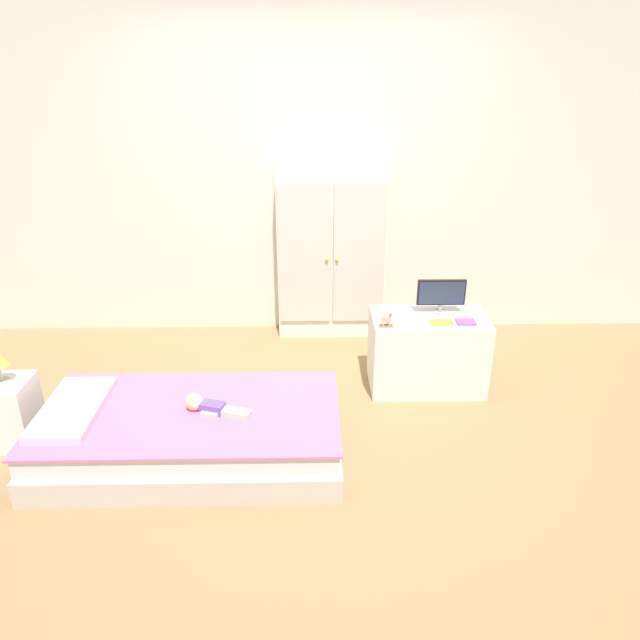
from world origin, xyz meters
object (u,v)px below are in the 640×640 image
Objects in this scene: book_purple at (467,322)px; nightstand at (10,412)px; book_yellow at (442,322)px; tv_stand at (427,352)px; doll at (207,405)px; tv_monitor at (442,294)px; wardrobe at (332,255)px; rocking_horse_toy at (388,319)px; bed at (193,433)px.

nightstand is at bearing -169.55° from book_purple.
book_yellow is (2.68, 0.52, 0.33)m from nightstand.
book_yellow is (0.06, -0.10, 0.27)m from tv_stand.
tv_monitor is at bearing 29.49° from doll.
wardrobe reaches higher than tv_stand.
tv_monitor reaches higher than rocking_horse_toy.
doll is 3.08× the size of book_purple.
tv_monitor is 0.22m from book_yellow.
book_purple is at bearing 5.17° from rocking_horse_toy.
nightstand is 2.39m from rocking_horse_toy.
tv_stand is (2.62, 0.62, 0.06)m from nightstand.
tv_stand is at bearing 28.59° from doll.
wardrobe reaches higher than nightstand.
tv_monitor is (2.70, 0.70, 0.47)m from nightstand.
doll is 1.22m from nightstand.
tv_monitor is 2.63× the size of book_purple.
wardrobe reaches higher than book_yellow.
doll is at bearing -150.62° from rocking_horse_toy.
doll is 1.76m from tv_monitor.
doll is 1.17× the size of tv_monitor.
wardrobe is 1.10m from tv_monitor.
rocking_horse_toy reaches higher than tv_stand.
tv_stand reaches higher than nightstand.
wardrobe is at bearing 130.84° from tv_monitor.
rocking_horse_toy is at bearing 29.38° from doll.
book_yellow reaches higher than tv_stand.
book_purple reaches higher than tv_stand.
wardrobe reaches higher than bed.
rocking_horse_toy is at bearing -174.83° from book_purple.
wardrobe is 1.11m from rocking_horse_toy.
tv_stand is at bearing 155.51° from book_purple.
tv_stand reaches higher than doll.
rocking_horse_toy is at bearing -172.58° from book_yellow.
doll is 1.89m from wardrobe.
book_yellow is at bearing -59.72° from tv_stand.
doll reaches higher than bed.
bed is 1.42m from rocking_horse_toy.
bed is at bearing -152.10° from tv_monitor.
doll is at bearing -6.96° from nightstand.
doll is 1.29m from rocking_horse_toy.
book_purple is (0.86, -1.01, -0.15)m from wardrobe.
rocking_horse_toy reaches higher than book_purple.
doll is at bearing -114.84° from wardrobe.
doll is at bearing -150.51° from tv_monitor.
bed is 1.70m from tv_stand.
bed is at bearing -158.94° from book_purple.
rocking_horse_toy is (-0.31, -0.15, 0.32)m from tv_stand.
doll is 1.78m from book_purple.
book_purple is at bearing -24.49° from tv_stand.
bed is at bearing -117.53° from wardrobe.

